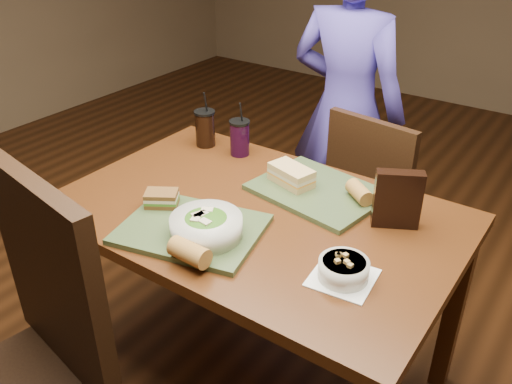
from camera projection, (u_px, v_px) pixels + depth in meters
The scene contains 16 objects.
ground at pixel (256, 372), 2.14m from camera, with size 6.00×6.00×0.00m, color #381C0B.
dining_table at pixel (256, 234), 1.81m from camera, with size 1.30×0.85×0.75m.
chair_near at pixel (29, 365), 1.38m from camera, with size 0.55×0.55×1.10m.
chair_far at pixel (373, 199), 2.34m from camera, with size 0.44×0.44×0.89m.
diner at pixel (346, 112), 2.48m from camera, with size 0.56×0.37×1.55m, color #46389C.
tray_near at pixel (191, 229), 1.66m from camera, with size 0.42×0.32×0.02m, color #394928.
tray_far at pixel (318, 191), 1.86m from camera, with size 0.42×0.32×0.02m, color #394928.
salad_bowl at pixel (206, 225), 1.59m from camera, with size 0.21×0.21×0.07m.
soup_bowl at pixel (344, 269), 1.45m from camera, with size 0.18×0.18×0.07m.
sandwich_near at pixel (162, 198), 1.75m from camera, with size 0.13×0.12×0.05m.
sandwich_far at pixel (291, 175), 1.88m from camera, with size 0.18×0.13×0.06m.
baguette_near at pixel (190, 252), 1.49m from camera, with size 0.06×0.06×0.12m, color #AD7533.
baguette_far at pixel (359, 192), 1.79m from camera, with size 0.05×0.05×0.11m, color #AD7533.
cup_cola at pixel (205, 128), 2.18m from camera, with size 0.08×0.08×0.23m.
cup_berry at pixel (240, 137), 2.11m from camera, with size 0.08×0.08×0.22m.
chip_bag at pixel (397, 199), 1.65m from camera, with size 0.14×0.04×0.19m, color black.
Camera 1 is at (0.87, -1.24, 1.67)m, focal length 38.00 mm.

